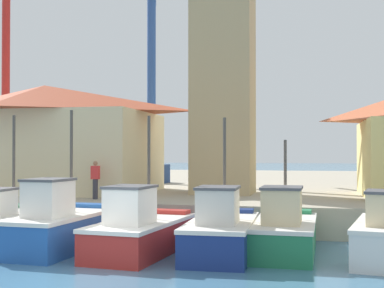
{
  "coord_description": "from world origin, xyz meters",
  "views": [
    {
      "loc": [
        5.53,
        -12.71,
        3.14
      ],
      "look_at": [
        0.68,
        8.88,
        3.5
      ],
      "focal_mm": 50.0,
      "sensor_mm": 36.0,
      "label": 1
    }
  ],
  "objects_px": {
    "fishing_boat_right_inner": "(284,231)",
    "fishing_boat_center": "(140,231)",
    "fishing_boat_mid_left": "(61,226)",
    "dock_worker_near_tower": "(95,179)",
    "warehouse_left": "(44,137)",
    "port_crane_near": "(7,86)",
    "clock_tower": "(223,29)",
    "port_crane_far": "(152,92)",
    "fishing_boat_mid_right": "(222,232)",
    "fishing_boat_left_inner": "(5,224)"
  },
  "relations": [
    {
      "from": "fishing_boat_mid_left",
      "to": "fishing_boat_center",
      "type": "distance_m",
      "value": 2.69
    },
    {
      "from": "fishing_boat_left_inner",
      "to": "fishing_boat_mid_left",
      "type": "xyz_separation_m",
      "value": [
        2.36,
        -0.58,
        0.1
      ]
    },
    {
      "from": "warehouse_left",
      "to": "dock_worker_near_tower",
      "type": "xyz_separation_m",
      "value": [
        4.46,
        -3.9,
        -1.92
      ]
    },
    {
      "from": "fishing_boat_mid_left",
      "to": "warehouse_left",
      "type": "height_order",
      "value": "warehouse_left"
    },
    {
      "from": "fishing_boat_mid_right",
      "to": "dock_worker_near_tower",
      "type": "bearing_deg",
      "value": 141.36
    },
    {
      "from": "fishing_boat_mid_right",
      "to": "port_crane_far",
      "type": "distance_m",
      "value": 19.83
    },
    {
      "from": "warehouse_left",
      "to": "port_crane_far",
      "type": "relative_size",
      "value": 0.73
    },
    {
      "from": "fishing_boat_center",
      "to": "clock_tower",
      "type": "bearing_deg",
      "value": 83.93
    },
    {
      "from": "fishing_boat_mid_left",
      "to": "dock_worker_near_tower",
      "type": "bearing_deg",
      "value": 101.36
    },
    {
      "from": "fishing_boat_left_inner",
      "to": "port_crane_near",
      "type": "bearing_deg",
      "value": 121.65
    },
    {
      "from": "fishing_boat_center",
      "to": "fishing_boat_right_inner",
      "type": "bearing_deg",
      "value": 13.75
    },
    {
      "from": "clock_tower",
      "to": "port_crane_far",
      "type": "height_order",
      "value": "clock_tower"
    },
    {
      "from": "dock_worker_near_tower",
      "to": "port_crane_near",
      "type": "bearing_deg",
      "value": 133.52
    },
    {
      "from": "fishing_boat_right_inner",
      "to": "port_crane_far",
      "type": "distance_m",
      "value": 20.03
    },
    {
      "from": "port_crane_near",
      "to": "fishing_boat_left_inner",
      "type": "bearing_deg",
      "value": -58.35
    },
    {
      "from": "clock_tower",
      "to": "fishing_boat_right_inner",
      "type": "bearing_deg",
      "value": -69.06
    },
    {
      "from": "fishing_boat_center",
      "to": "fishing_boat_right_inner",
      "type": "distance_m",
      "value": 4.47
    },
    {
      "from": "warehouse_left",
      "to": "port_crane_far",
      "type": "xyz_separation_m",
      "value": [
        3.2,
        8.32,
        3.15
      ]
    },
    {
      "from": "clock_tower",
      "to": "port_crane_far",
      "type": "bearing_deg",
      "value": 127.55
    },
    {
      "from": "clock_tower",
      "to": "port_crane_near",
      "type": "distance_m",
      "value": 18.82
    },
    {
      "from": "fishing_boat_center",
      "to": "dock_worker_near_tower",
      "type": "bearing_deg",
      "value": 125.01
    },
    {
      "from": "warehouse_left",
      "to": "port_crane_near",
      "type": "relative_size",
      "value": 0.64
    },
    {
      "from": "fishing_boat_left_inner",
      "to": "dock_worker_near_tower",
      "type": "height_order",
      "value": "fishing_boat_left_inner"
    },
    {
      "from": "clock_tower",
      "to": "port_crane_near",
      "type": "relative_size",
      "value": 0.94
    },
    {
      "from": "warehouse_left",
      "to": "port_crane_far",
      "type": "height_order",
      "value": "port_crane_far"
    },
    {
      "from": "fishing_boat_center",
      "to": "fishing_boat_right_inner",
      "type": "height_order",
      "value": "fishing_boat_center"
    },
    {
      "from": "fishing_boat_center",
      "to": "port_crane_far",
      "type": "height_order",
      "value": "port_crane_far"
    },
    {
      "from": "fishing_boat_center",
      "to": "fishing_boat_left_inner",
      "type": "bearing_deg",
      "value": 173.22
    },
    {
      "from": "fishing_boat_center",
      "to": "warehouse_left",
      "type": "xyz_separation_m",
      "value": [
        -8.22,
        9.26,
        3.23
      ]
    },
    {
      "from": "fishing_boat_mid_right",
      "to": "fishing_boat_right_inner",
      "type": "bearing_deg",
      "value": 20.64
    },
    {
      "from": "fishing_boat_center",
      "to": "dock_worker_near_tower",
      "type": "distance_m",
      "value": 6.68
    },
    {
      "from": "fishing_boat_left_inner",
      "to": "port_crane_far",
      "type": "distance_m",
      "value": 18.15
    },
    {
      "from": "fishing_boat_mid_left",
      "to": "warehouse_left",
      "type": "bearing_deg",
      "value": 120.91
    },
    {
      "from": "fishing_boat_mid_left",
      "to": "fishing_boat_left_inner",
      "type": "bearing_deg",
      "value": 166.22
    },
    {
      "from": "fishing_boat_mid_left",
      "to": "fishing_boat_right_inner",
      "type": "bearing_deg",
      "value": 8.44
    },
    {
      "from": "fishing_boat_left_inner",
      "to": "clock_tower",
      "type": "relative_size",
      "value": 0.27
    },
    {
      "from": "fishing_boat_mid_right",
      "to": "port_crane_near",
      "type": "xyz_separation_m",
      "value": [
        -18.29,
        17.67,
        7.15
      ]
    },
    {
      "from": "dock_worker_near_tower",
      "to": "fishing_boat_left_inner",
      "type": "bearing_deg",
      "value": -105.1
    },
    {
      "from": "clock_tower",
      "to": "warehouse_left",
      "type": "bearing_deg",
      "value": -177.22
    },
    {
      "from": "clock_tower",
      "to": "dock_worker_near_tower",
      "type": "bearing_deg",
      "value": -137.79
    },
    {
      "from": "fishing_boat_mid_left",
      "to": "fishing_boat_right_inner",
      "type": "xyz_separation_m",
      "value": [
        7.03,
        1.04,
        -0.08
      ]
    },
    {
      "from": "port_crane_far",
      "to": "fishing_boat_left_inner",
      "type": "bearing_deg",
      "value": -90.11
    },
    {
      "from": "warehouse_left",
      "to": "port_crane_near",
      "type": "distance_m",
      "value": 12.24
    },
    {
      "from": "fishing_boat_mid_right",
      "to": "port_crane_far",
      "type": "relative_size",
      "value": 0.32
    },
    {
      "from": "fishing_boat_mid_right",
      "to": "dock_worker_near_tower",
      "type": "height_order",
      "value": "fishing_boat_mid_right"
    },
    {
      "from": "fishing_boat_left_inner",
      "to": "fishing_boat_center",
      "type": "distance_m",
      "value": 5.08
    },
    {
      "from": "fishing_boat_right_inner",
      "to": "fishing_boat_center",
      "type": "bearing_deg",
      "value": -166.25
    },
    {
      "from": "fishing_boat_left_inner",
      "to": "port_crane_far",
      "type": "relative_size",
      "value": 0.29
    },
    {
      "from": "fishing_boat_left_inner",
      "to": "fishing_boat_center",
      "type": "relative_size",
      "value": 0.9
    },
    {
      "from": "fishing_boat_left_inner",
      "to": "fishing_boat_mid_right",
      "type": "height_order",
      "value": "fishing_boat_left_inner"
    }
  ]
}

